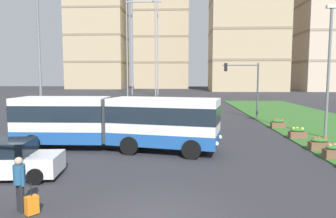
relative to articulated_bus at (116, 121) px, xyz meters
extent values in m
plane|color=#2D2D33|center=(3.01, -8.65, -1.65)|extent=(260.00, 260.00, 0.00)
cube|color=white|center=(2.81, -0.32, 0.07)|extent=(6.40, 3.73, 2.55)
cube|color=#1E519E|center=(2.81, -0.32, -0.85)|extent=(6.42, 3.75, 0.70)
cube|color=#19232D|center=(2.81, -0.32, 0.50)|extent=(6.44, 3.78, 0.90)
cube|color=white|center=(-3.22, 0.29, 0.07)|extent=(5.22, 2.55, 2.55)
cube|color=#1E519E|center=(-3.22, 0.29, -0.85)|extent=(5.24, 2.57, 0.70)
cube|color=#19232D|center=(-3.22, 0.29, 0.50)|extent=(5.26, 2.59, 0.90)
cylinder|color=#383838|center=(-0.12, 0.32, 0.07)|extent=(2.40, 2.40, 2.45)
cylinder|color=black|center=(4.83, 0.51, -1.15)|extent=(1.04, 0.49, 1.00)
cylinder|color=black|center=(4.30, -1.93, -1.15)|extent=(1.04, 0.49, 1.00)
cylinder|color=black|center=(1.51, 1.24, -1.15)|extent=(1.04, 0.49, 1.00)
cylinder|color=black|center=(0.98, -1.20, -1.15)|extent=(1.04, 0.49, 1.00)
cylinder|color=black|center=(-4.53, 1.53, -1.15)|extent=(1.00, 0.29, 1.00)
cylinder|color=black|center=(-4.51, -0.97, -1.15)|extent=(1.00, 0.29, 1.00)
sphere|color=#F9EFC6|center=(5.95, -0.09, -0.85)|extent=(0.24, 0.24, 0.24)
sphere|color=#F9EFC6|center=(5.56, -1.85, -0.85)|extent=(0.24, 0.24, 0.24)
cube|color=silver|center=(-3.49, -5.22, -1.07)|extent=(4.56, 2.23, 0.80)
cube|color=black|center=(-3.64, -5.23, -0.37)|extent=(2.53, 1.91, 0.60)
cylinder|color=black|center=(-2.09, -4.17, -1.33)|extent=(0.66, 0.28, 0.64)
cylinder|color=black|center=(-1.91, -5.96, -1.33)|extent=(0.66, 0.28, 0.64)
cube|color=#19234C|center=(-2.99, 9.41, -1.07)|extent=(4.44, 1.90, 0.80)
cube|color=black|center=(-3.14, 9.41, -0.37)|extent=(2.41, 1.73, 0.60)
cylinder|color=black|center=(-1.51, 10.34, -1.33)|extent=(0.64, 0.23, 0.64)
cylinder|color=black|center=(-1.47, 8.55, -1.33)|extent=(0.64, 0.23, 0.64)
cylinder|color=black|center=(-4.51, 10.28, -1.33)|extent=(0.64, 0.23, 0.64)
cylinder|color=black|center=(-4.47, 8.48, -1.33)|extent=(0.64, 0.23, 0.64)
cylinder|color=black|center=(-1.27, -8.32, -1.20)|extent=(0.16, 0.16, 0.90)
cylinder|color=black|center=(-1.11, -8.44, -1.20)|extent=(0.16, 0.16, 0.90)
cylinder|color=#23517A|center=(-1.19, -8.38, -0.45)|extent=(0.36, 0.36, 0.60)
sphere|color=tan|center=(-1.19, -8.38, -0.03)|extent=(0.24, 0.24, 0.24)
cylinder|color=#23517A|center=(-1.38, -8.23, -0.50)|extent=(0.10, 0.10, 0.55)
cylinder|color=#23517A|center=(-1.00, -8.53, -0.50)|extent=(0.10, 0.10, 0.55)
cube|color=orange|center=(-0.74, -8.58, -1.34)|extent=(0.41, 0.43, 0.56)
cylinder|color=black|center=(-0.74, -8.58, -0.85)|extent=(0.03, 0.03, 0.40)
cube|color=brown|center=(11.61, -1.63, -1.35)|extent=(1.10, 0.56, 0.44)
ellipsoid|color=#2D6B28|center=(11.61, -1.63, -1.03)|extent=(0.99, 0.50, 0.28)
sphere|color=#EF7566|center=(11.33, -1.63, -0.93)|extent=(0.20, 0.20, 0.20)
sphere|color=#EF7566|center=(11.61, -1.55, -0.93)|extent=(0.20, 0.20, 0.20)
cube|color=brown|center=(11.61, 0.20, -1.35)|extent=(1.10, 0.56, 0.44)
ellipsoid|color=#2D6B28|center=(11.61, 0.20, -1.03)|extent=(0.99, 0.50, 0.28)
sphere|color=red|center=(11.33, 0.20, -0.93)|extent=(0.20, 0.20, 0.20)
sphere|color=red|center=(11.61, 0.28, -0.93)|extent=(0.20, 0.20, 0.20)
sphere|color=red|center=(11.89, 0.14, -0.93)|extent=(0.20, 0.20, 0.20)
cube|color=brown|center=(11.61, 3.55, -1.35)|extent=(1.10, 0.56, 0.44)
ellipsoid|color=#2D6B28|center=(11.61, 3.55, -1.03)|extent=(0.99, 0.50, 0.28)
sphere|color=yellow|center=(11.33, 3.55, -0.93)|extent=(0.20, 0.20, 0.20)
sphere|color=yellow|center=(11.61, 3.63, -0.93)|extent=(0.20, 0.20, 0.20)
sphere|color=yellow|center=(11.89, 3.49, -0.93)|extent=(0.20, 0.20, 0.20)
cube|color=brown|center=(11.61, 7.82, -1.35)|extent=(1.10, 0.56, 0.44)
ellipsoid|color=#2D6B28|center=(11.61, 7.82, -1.03)|extent=(0.99, 0.50, 0.28)
sphere|color=red|center=(11.33, 7.82, -0.93)|extent=(0.20, 0.20, 0.20)
sphere|color=red|center=(11.61, 7.90, -0.93)|extent=(0.20, 0.20, 0.20)
sphere|color=red|center=(11.89, 7.76, -0.93)|extent=(0.20, 0.20, 0.20)
cylinder|color=#474C51|center=(11.21, 13.35, 1.11)|extent=(0.16, 0.16, 5.53)
cylinder|color=#474C51|center=(9.48, 13.35, 3.68)|extent=(3.45, 0.10, 0.10)
cube|color=black|center=(8.06, 13.35, 3.48)|extent=(0.28, 0.28, 0.80)
sphere|color=red|center=(8.06, 13.35, 3.73)|extent=(0.16, 0.16, 0.16)
sphere|color=yellow|center=(8.06, 13.35, 3.47)|extent=(0.16, 0.16, 0.16)
sphere|color=green|center=(8.06, 13.35, 3.21)|extent=(0.16, 0.16, 0.16)
cylinder|color=slate|center=(-5.49, 2.50, 3.21)|extent=(0.18, 0.18, 9.74)
cylinder|color=slate|center=(13.51, 3.70, 2.67)|extent=(0.18, 0.18, 8.64)
cube|color=white|center=(13.51, 3.70, 7.09)|extent=(0.70, 0.28, 0.20)
cube|color=tan|center=(-26.99, 95.46, 21.10)|extent=(19.83, 16.07, 45.51)
cube|color=#85765B|center=(-26.99, 95.46, 7.80)|extent=(20.03, 16.27, 0.70)
cube|color=#85765B|center=(-26.99, 95.46, 16.90)|extent=(20.03, 16.27, 0.70)
cube|color=#85765B|center=(-26.99, 95.46, 26.00)|extent=(20.03, 16.27, 0.70)
cube|color=tan|center=(-3.82, 101.96, 25.50)|extent=(19.48, 19.26, 54.31)
cube|color=#85765B|center=(-3.82, 101.96, 7.75)|extent=(19.68, 19.46, 0.70)
cube|color=#85765B|center=(-3.82, 101.96, 16.80)|extent=(19.68, 19.46, 0.70)
cube|color=#85765B|center=(-3.82, 101.96, 25.85)|extent=(19.68, 19.46, 0.70)
cube|color=tan|center=(23.09, 78.02, 20.01)|extent=(21.71, 15.10, 43.33)
cube|color=#85765B|center=(23.09, 78.02, 7.36)|extent=(21.91, 15.30, 0.70)
cube|color=#85765B|center=(23.09, 78.02, 16.03)|extent=(21.91, 15.30, 0.70)
cube|color=#85765B|center=(23.09, 78.02, 24.69)|extent=(21.91, 15.30, 0.70)
cube|color=#C6B299|center=(48.84, 79.37, 23.54)|extent=(20.04, 16.81, 50.39)
cube|color=gray|center=(48.84, 79.37, 7.09)|extent=(20.24, 17.01, 0.70)
cube|color=gray|center=(48.84, 79.37, 15.49)|extent=(20.24, 17.01, 0.70)
cube|color=gray|center=(48.84, 79.37, 23.89)|extent=(20.24, 17.01, 0.70)
cylinder|color=gray|center=(-1.85, 53.95, 13.90)|extent=(0.24, 0.24, 31.10)
cylinder|color=gray|center=(-7.85, 53.95, 13.90)|extent=(0.24, 0.24, 31.10)
cylinder|color=gray|center=(-1.85, 47.95, 13.90)|extent=(0.24, 0.24, 31.10)
cylinder|color=gray|center=(-7.85, 47.95, 13.90)|extent=(0.24, 0.24, 31.10)
cube|color=gray|center=(-4.85, 50.95, 18.71)|extent=(8.00, 0.30, 0.30)
camera|label=1|loc=(3.82, -17.41, 2.53)|focal=33.07mm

